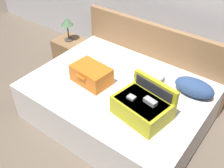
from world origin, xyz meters
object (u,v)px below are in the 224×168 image
hard_case_medium (91,75)px  pillow_near_headboard (148,73)px  nightstand (71,53)px  pillow_center_head (194,87)px  hard_case_large (143,106)px  table_lamp (67,23)px  bed (118,102)px

hard_case_medium → pillow_near_headboard: size_ratio=1.18×
nightstand → pillow_near_headboard: bearing=-6.4°
pillow_near_headboard → pillow_center_head: pillow_center_head is taller
hard_case_large → nightstand: bearing=166.7°
hard_case_large → table_lamp: hard_case_large is taller
hard_case_medium → nightstand: size_ratio=1.03×
hard_case_medium → table_lamp: bearing=153.1°
hard_case_large → nightstand: size_ratio=1.28×
hard_case_large → pillow_near_headboard: bearing=125.2°
bed → pillow_center_head: 0.94m
hard_case_large → pillow_center_head: bearing=75.6°
hard_case_medium → pillow_center_head: 1.19m
bed → pillow_near_headboard: 0.52m
bed → table_lamp: table_lamp is taller
nightstand → table_lamp: table_lamp is taller
hard_case_medium → pillow_near_headboard: hard_case_medium is taller
hard_case_medium → pillow_center_head: hard_case_medium is taller
hard_case_large → hard_case_medium: size_ratio=1.25×
bed → nightstand: bearing=158.5°
hard_case_large → table_lamp: (-1.81, 0.76, 0.10)m
bed → pillow_near_headboard: (0.20, 0.35, 0.33)m
hard_case_large → pillow_center_head: size_ratio=1.31×
hard_case_large → hard_case_medium: hard_case_large is taller
hard_case_medium → nightstand: bearing=153.1°
bed → pillow_center_head: pillow_center_head is taller
hard_case_medium → nightstand: (-1.02, 0.65, -0.40)m
hard_case_medium → table_lamp: 1.22m
hard_case_medium → table_lamp: (-1.02, 0.65, 0.12)m
bed → pillow_center_head: bearing=27.1°
hard_case_large → table_lamp: 1.96m
hard_case_large → nightstand: hard_case_large is taller
pillow_center_head → nightstand: bearing=176.6°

